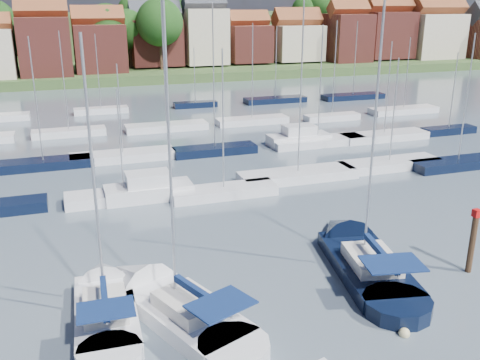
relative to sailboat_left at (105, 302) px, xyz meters
name	(u,v)px	position (x,y,z in m)	size (l,w,h in m)	color
ground	(166,138)	(10.17, 35.61, -0.36)	(260.00, 260.00, 0.00)	#4C5C68
sailboat_left	(105,302)	(0.00, 0.00, 0.00)	(3.41, 11.32, 15.25)	silver
sailboat_centre	(165,300)	(2.99, -0.85, -0.01)	(7.84, 12.92, 17.07)	silver
sailboat_navy	(356,253)	(15.38, 0.85, -0.01)	(6.09, 14.03, 18.74)	black
timber_piling	(470,257)	(20.84, -2.80, 0.60)	(0.40, 0.40, 6.21)	#4C331E
buoy_c	(251,347)	(6.15, -5.57, -0.36)	(0.50, 0.50, 0.50)	#D85914
buoy_d	(404,335)	(13.44, -7.06, -0.36)	(0.55, 0.55, 0.55)	beige
buoy_e	(343,253)	(15.00, 1.71, -0.36)	(0.42, 0.42, 0.42)	beige
marina_field	(192,143)	(12.07, 30.76, 0.08)	(79.62, 41.41, 15.93)	silver
far_shore_town	(108,43)	(12.39, 128.28, 4.25)	(212.46, 90.00, 22.27)	#3F572B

